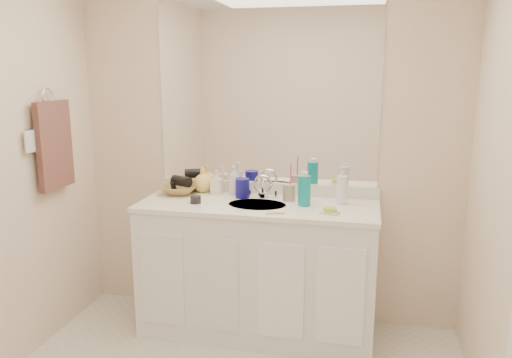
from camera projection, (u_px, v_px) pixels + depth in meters
name	position (u px, v px, depth m)	size (l,w,h in m)	color
wall_back	(266.00, 147.00, 3.37)	(2.60, 0.02, 2.40)	beige
vanity_cabinet	(258.00, 270.00, 3.27)	(1.50, 0.55, 0.85)	white
countertop	(258.00, 206.00, 3.18)	(1.52, 0.57, 0.03)	white
backsplash	(266.00, 188.00, 3.41)	(1.52, 0.03, 0.08)	white
sink_basin	(257.00, 206.00, 3.16)	(0.37, 0.37, 0.02)	beige
faucet	(263.00, 189.00, 3.31)	(0.02, 0.02, 0.11)	silver
mirror	(267.00, 93.00, 3.29)	(1.48, 0.01, 1.20)	white
blue_mug	(242.00, 188.00, 3.31)	(0.09, 0.09, 0.13)	navy
tan_cup	(289.00, 193.00, 3.23)	(0.08, 0.08, 0.11)	tan
toothbrush	(291.00, 178.00, 3.20)	(0.01, 0.01, 0.19)	#DF3A7C
mouthwash_bottle	(304.00, 191.00, 3.11)	(0.08, 0.08, 0.19)	#0B8B8F
clear_pump_bottle	(342.00, 190.00, 3.15)	(0.07, 0.07, 0.18)	white
soap_dish	(330.00, 213.00, 2.95)	(0.10, 0.08, 0.01)	silver
green_soap	(330.00, 210.00, 2.94)	(0.07, 0.05, 0.03)	#9ED433
orange_comb	(275.00, 213.00, 2.95)	(0.11, 0.02, 0.00)	orange
dark_jar	(196.00, 200.00, 3.17)	(0.07, 0.07, 0.05)	black
soap_bottle_white	(234.00, 180.00, 3.39)	(0.08, 0.08, 0.20)	silver
soap_bottle_cream	(217.00, 182.00, 3.41)	(0.07, 0.07, 0.16)	#FFEACF
soap_bottle_yellow	(203.00, 179.00, 3.47)	(0.14, 0.14, 0.17)	#FBD661
wicker_basket	(179.00, 189.00, 3.42)	(0.25, 0.25, 0.06)	olive
hair_dryer	(182.00, 181.00, 3.40)	(0.07, 0.07, 0.14)	black
towel_ring	(47.00, 97.00, 3.06)	(0.11, 0.11, 0.01)	silver
hand_towel	(55.00, 145.00, 3.12)	(0.04, 0.32, 0.55)	#432823
switch_plate	(30.00, 142.00, 2.93)	(0.01, 0.09, 0.13)	white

